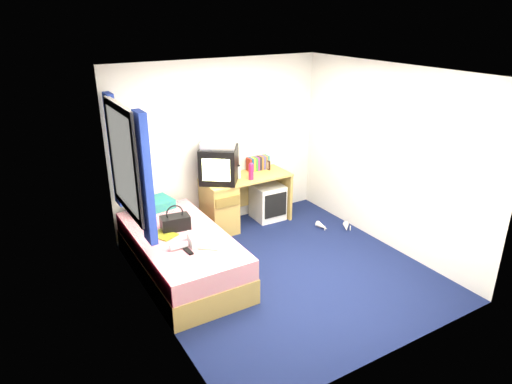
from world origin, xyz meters
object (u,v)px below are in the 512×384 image
bed (182,255)px  storage_cube (268,202)px  remote_control (188,251)px  picture_frame (268,165)px  handbag (175,222)px  water_bottle (179,246)px  crt_tv (219,165)px  aerosol_can (239,172)px  pink_water_bottle (251,172)px  vcr (218,144)px  pillow (151,205)px  desk (229,202)px  colour_swatch_fan (208,248)px  white_heels (334,227)px  towel (203,238)px  magazine (164,235)px

bed → storage_cube: size_ratio=3.71×
remote_control → storage_cube: bearing=30.4°
picture_frame → handbag: (-1.80, -0.79, -0.19)m
handbag → water_bottle: 0.50m
crt_tv → handbag: 1.22m
aerosol_can → remote_control: size_ratio=1.11×
bed → pink_water_bottle: (1.37, 0.69, 0.59)m
crt_tv → vcr: 0.29m
bed → pillow: 0.93m
crt_tv → remote_control: crt_tv is taller
picture_frame → water_bottle: (-1.95, -1.27, -0.24)m
storage_cube → handbag: 1.90m
picture_frame → remote_control: picture_frame is taller
desk → colour_swatch_fan: desk is taller
white_heels → pillow: bearing=160.2°
crt_tv → picture_frame: 0.89m
pillow → pink_water_bottle: bearing=-7.4°
aerosol_can → water_bottle: bearing=-140.5°
towel → white_heels: (2.22, 0.31, -0.55)m
pillow → handbag: size_ratio=1.51×
remote_control → white_heels: bearing=5.5°
desk → magazine: size_ratio=4.64×
crt_tv → handbag: size_ratio=1.87×
magazine → white_heels: (2.55, -0.08, -0.51)m
desk → handbag: handbag is taller
pillow → vcr: 1.22m
desk → crt_tv: 0.61m
storage_cube → handbag: bearing=-157.3°
picture_frame → white_heels: 1.35m
desk → water_bottle: size_ratio=6.50×
storage_cube → crt_tv: 1.08m
storage_cube → white_heels: (0.63, -0.84, -0.23)m
pink_water_bottle → towel: size_ratio=0.70×
storage_cube → towel: towel is taller
storage_cube → towel: size_ratio=1.70×
magazine → handbag: bearing=24.9°
desk → colour_swatch_fan: bearing=-125.8°
magazine → storage_cube: bearing=21.6°
vcr → magazine: size_ratio=1.66×
crt_tv → towel: 1.46m
storage_cube → aerosol_can: (-0.50, -0.01, 0.57)m
aerosol_can → storage_cube: bearing=0.9°
pillow → aerosol_can: 1.33m
water_bottle → colour_swatch_fan: bearing=-31.7°
pillow → magazine: bearing=-99.0°
pillow → white_heels: 2.64m
pillow → picture_frame: 1.87m
towel → magazine: towel is taller
bed → aerosol_can: size_ratio=11.31×
water_bottle → bed: bearing=66.0°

